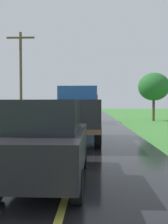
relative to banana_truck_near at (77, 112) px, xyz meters
The scene contains 5 objects.
banana_truck_near is the anchor object (origin of this frame).
banana_truck_far 11.92m from the banana_truck_near, 88.98° to the left, with size 2.38×5.81×2.80m.
utility_pole_roadside 7.71m from the banana_truck_near, 129.60° to the left, with size 2.10×0.20×7.31m.
roadside_tree_mid_right 17.40m from the banana_truck_near, 63.39° to the left, with size 3.52×3.52×5.48m.
following_car 6.97m from the banana_truck_near, 91.85° to the right, with size 1.74×4.10×1.92m.
Camera 1 is at (0.55, -0.08, 1.91)m, focal length 38.85 mm.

